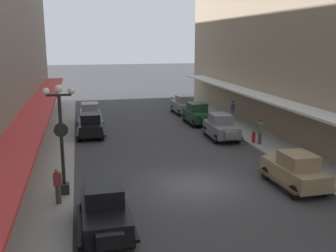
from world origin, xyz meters
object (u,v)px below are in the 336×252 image
Objects in this scene: fire_hydrant at (254,137)px; pedestrian_0 at (260,132)px; parked_car_1 at (184,104)px; pedestrian_1 at (232,110)px; pedestrian_2 at (58,186)px; parked_car_2 at (90,113)px; parked_car_4 at (198,113)px; parked_car_5 at (295,169)px; parked_car_3 at (221,126)px; lamp_post_with_clock at (61,135)px; parked_car_6 at (104,209)px; parked_car_0 at (91,125)px.

fire_hydrant is 0.49× the size of pedestrian_0.
parked_car_1 is 5.66m from pedestrian_1.
parked_car_2 is at bearing 83.49° from pedestrian_2.
parked_car_2 is 0.99× the size of parked_car_4.
parked_car_3 is at bearing 90.56° from parked_car_5.
lamp_post_with_clock is at bearing -96.16° from parked_car_2.
parked_car_2 and parked_car_4 have the same top height.
parked_car_6 is at bearing -90.36° from parked_car_2.
parked_car_3 is at bearing -119.49° from pedestrian_1.
pedestrian_1 is 1.02× the size of pedestrian_2.
parked_car_3 is 1.00× the size of parked_car_5.
parked_car_2 is (-9.29, -2.90, 0.00)m from parked_car_1.
pedestrian_0 reaches higher than fire_hydrant.
parked_car_2 reaches higher than pedestrian_2.
parked_car_6 is (-0.03, -15.48, 0.00)m from parked_car_0.
pedestrian_2 is (-11.43, 0.26, 0.05)m from parked_car_5.
parked_car_3 reaches higher than fire_hydrant.
fire_hydrant is at bearing -52.36° from parked_car_3.
parked_car_5 is 7.71m from pedestrian_0.
parked_car_5 and parked_car_6 have the same top height.
fire_hydrant is at bearing 30.78° from pedestrian_2.
pedestrian_0 is (1.77, 7.50, 0.07)m from parked_car_5.
lamp_post_with_clock is (-1.74, -16.15, 2.04)m from parked_car_2.
lamp_post_with_clock reaches higher than parked_car_0.
parked_car_2 is 2.55× the size of pedestrian_0.
parked_car_3 is 14.29m from lamp_post_with_clock.
pedestrian_0 is 8.44m from pedestrian_1.
parked_car_4 is 18.86m from pedestrian_2.
parked_car_0 is 2.63× the size of pedestrian_2.
parked_car_6 is 2.56× the size of pedestrian_1.
parked_car_6 is 22.36m from pedestrian_1.
parked_car_6 is at bearing -124.69° from pedestrian_1.
parked_car_0 is at bearing 81.61° from pedestrian_2.
pedestrian_2 is at bearing -119.18° from parked_car_1.
parked_car_0 reaches higher than pedestrian_0.
parked_car_4 reaches higher than fire_hydrant.
fire_hydrant is (1.54, 7.99, -0.38)m from parked_car_5.
parked_car_5 is at bearing -101.19° from pedestrian_1.
parked_car_3 is 5.24× the size of fire_hydrant.
pedestrian_0 is at bearing -81.44° from parked_car_1.
pedestrian_1 is (3.23, 5.71, 0.07)m from parked_car_3.
parked_car_1 reaches higher than fire_hydrant.
parked_car_0 is 1.00× the size of parked_car_5.
parked_car_5 is at bearing -89.52° from parked_car_1.
parked_car_5 is 8.15m from fire_hydrant.
parked_car_0 is 15.48m from parked_car_6.
parked_car_6 is 15.17m from pedestrian_0.
parked_car_4 is at bearing 52.14° from lamp_post_with_clock.
parked_car_2 is at bearing 88.74° from parked_car_0.
parked_car_4 is 2.57× the size of pedestrian_0.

